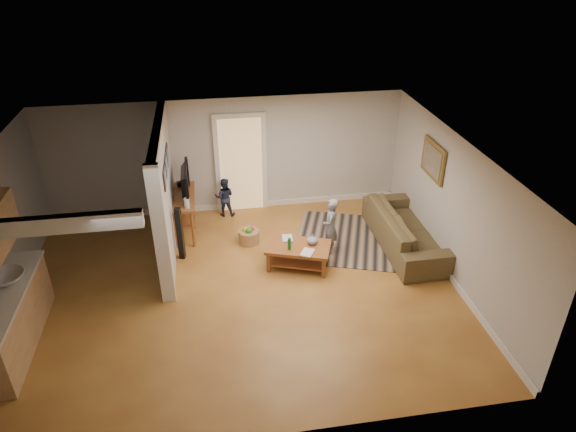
% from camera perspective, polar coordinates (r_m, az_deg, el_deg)
% --- Properties ---
extents(ground, '(7.50, 7.50, 0.00)m').
position_cam_1_polar(ground, '(9.04, -5.32, -8.11)').
color(ground, brown).
rests_on(ground, ground).
extents(room_shell, '(7.54, 6.02, 2.52)m').
position_cam_1_polar(room_shell, '(8.63, -13.06, 0.77)').
color(room_shell, '#AEACA7').
rests_on(room_shell, ground).
extents(area_rug, '(3.29, 2.82, 0.01)m').
position_cam_1_polar(area_rug, '(10.41, 8.72, -2.71)').
color(area_rug, black).
rests_on(area_rug, ground).
extents(sofa, '(1.00, 2.50, 0.73)m').
position_cam_1_polar(sofa, '(10.40, 12.70, -3.19)').
color(sofa, '#4F4127').
rests_on(sofa, ground).
extents(coffee_table, '(1.30, 1.01, 0.67)m').
position_cam_1_polar(coffee_table, '(9.37, 1.27, -3.81)').
color(coffee_table, brown).
rests_on(coffee_table, ground).
extents(tv_console, '(0.51, 1.33, 1.14)m').
position_cam_1_polar(tv_console, '(10.41, -11.58, 1.80)').
color(tv_console, brown).
rests_on(tv_console, ground).
extents(speaker_left, '(0.13, 0.13, 1.07)m').
position_cam_1_polar(speaker_left, '(9.71, -11.91, -1.92)').
color(speaker_left, black).
rests_on(speaker_left, ground).
extents(speaker_right, '(0.12, 0.12, 0.94)m').
position_cam_1_polar(speaker_right, '(10.95, -11.73, 1.52)').
color(speaker_right, black).
rests_on(speaker_right, ground).
extents(toy_basket, '(0.41, 0.41, 0.37)m').
position_cam_1_polar(toy_basket, '(10.20, -4.36, -2.20)').
color(toy_basket, olive).
rests_on(toy_basket, ground).
extents(child, '(0.39, 0.48, 1.14)m').
position_cam_1_polar(child, '(9.99, 4.59, -3.98)').
color(child, slate).
rests_on(child, ground).
extents(toddler, '(0.46, 0.39, 0.87)m').
position_cam_1_polar(toddler, '(11.29, -6.94, 0.15)').
color(toddler, '#212B46').
rests_on(toddler, ground).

